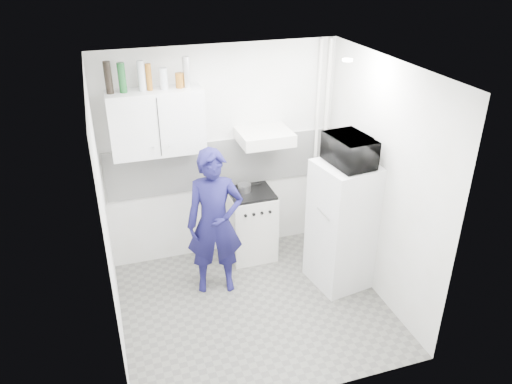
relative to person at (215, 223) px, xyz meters
name	(u,v)px	position (x,y,z in m)	size (l,w,h in m)	color
floor	(254,307)	(0.29, -0.48, -0.85)	(2.80, 2.80, 0.00)	#65655D
ceiling	(254,69)	(0.29, -0.48, 1.75)	(2.80, 2.80, 0.00)	white
wall_back	(222,155)	(0.29, 0.77, 0.45)	(2.80, 2.80, 0.00)	white
wall_left	(106,225)	(-1.11, -0.48, 0.45)	(2.60, 2.60, 0.00)	white
wall_right	(380,183)	(1.69, -0.48, 0.45)	(2.60, 2.60, 0.00)	white
person	(215,223)	(0.00, 0.00, 0.00)	(0.62, 0.41, 1.70)	#141245
stove	(251,224)	(0.57, 0.52, -0.42)	(0.54, 0.54, 0.87)	silver
fridge	(343,225)	(1.39, -0.31, -0.11)	(0.62, 0.62, 1.49)	white
stove_top	(251,192)	(0.57, 0.52, 0.03)	(0.52, 0.52, 0.03)	black
saucepan	(244,188)	(0.50, 0.55, 0.09)	(0.16, 0.16, 0.09)	silver
microwave	(350,151)	(1.39, -0.31, 0.79)	(0.38, 0.56, 0.31)	black
bottle_a	(108,78)	(-0.89, 0.59, 1.51)	(0.08, 0.08, 0.32)	black
bottle_b	(122,78)	(-0.76, 0.59, 1.50)	(0.08, 0.08, 0.30)	#144C1E
bottle_c	(141,76)	(-0.56, 0.59, 1.51)	(0.07, 0.07, 0.31)	#B2B7BC
bottle_d	(149,77)	(-0.49, 0.59, 1.49)	(0.06, 0.06, 0.27)	brown
canister_a	(163,79)	(-0.35, 0.59, 1.46)	(0.09, 0.09, 0.22)	#B2B7BC
canister_b	(179,80)	(-0.18, 0.59, 1.43)	(0.08, 0.08, 0.16)	brown
bottle_e	(186,72)	(-0.10, 0.59, 1.51)	(0.08, 0.08, 0.32)	silver
upper_cabinet	(157,122)	(-0.46, 0.59, 1.00)	(1.00, 0.35, 0.70)	white
range_hood	(265,137)	(0.74, 0.52, 0.72)	(0.60, 0.50, 0.14)	silver
backsplash	(223,163)	(0.29, 0.75, 0.35)	(2.74, 0.03, 0.60)	white
pipe_a	(325,145)	(1.59, 0.69, 0.45)	(0.05, 0.05, 2.60)	silver
pipe_b	(316,146)	(1.47, 0.69, 0.45)	(0.04, 0.04, 2.60)	silver
ceiling_spot_fixture	(347,60)	(1.29, -0.28, 1.72)	(0.10, 0.10, 0.02)	white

